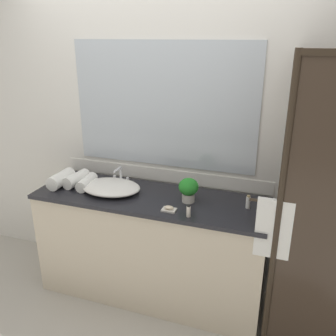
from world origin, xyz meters
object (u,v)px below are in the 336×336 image
at_px(amenity_bottle_body_wash, 189,211).
at_px(amenity_bottle_shampoo, 248,202).
at_px(amenity_bottle_lotion, 186,186).
at_px(rolled_towel_middle, 76,179).
at_px(sink_basin, 111,187).
at_px(faucet, 120,178).
at_px(potted_plant, 189,189).
at_px(rolled_towel_far_edge, 87,182).
at_px(rolled_towel_near_edge, 61,179).
at_px(soap_dish, 169,209).

xyz_separation_m(amenity_bottle_body_wash, amenity_bottle_shampoo, (0.37, 0.26, 0.00)).
distance_m(amenity_bottle_lotion, rolled_towel_middle, 0.90).
bearing_deg(sink_basin, rolled_towel_middle, 175.39).
relative_size(amenity_bottle_shampoo, amenity_bottle_lotion, 1.26).
bearing_deg(faucet, potted_plant, -13.64).
xyz_separation_m(sink_basin, rolled_towel_far_edge, (-0.22, 0.00, 0.01)).
xyz_separation_m(amenity_bottle_body_wash, rolled_towel_far_edge, (-0.91, 0.21, 0.00)).
relative_size(rolled_towel_near_edge, rolled_towel_middle, 1.05).
relative_size(faucet, amenity_bottle_lotion, 2.19).
bearing_deg(amenity_bottle_shampoo, faucet, 173.84).
relative_size(soap_dish, amenity_bottle_body_wash, 1.13).
bearing_deg(rolled_towel_near_edge, rolled_towel_far_edge, 7.81).
distance_m(soap_dish, amenity_bottle_shampoo, 0.57).
distance_m(faucet, rolled_towel_middle, 0.36).
bearing_deg(rolled_towel_near_edge, sink_basin, 3.47).
distance_m(amenity_bottle_body_wash, rolled_towel_middle, 1.05).
relative_size(amenity_bottle_body_wash, amenity_bottle_shampoo, 0.91).
distance_m(faucet, rolled_towel_near_edge, 0.48).
bearing_deg(amenity_bottle_lotion, rolled_towel_near_edge, -166.23).
relative_size(sink_basin, rolled_towel_far_edge, 2.03).
distance_m(faucet, amenity_bottle_lotion, 0.56).
relative_size(potted_plant, rolled_towel_middle, 0.76).
relative_size(soap_dish, rolled_towel_near_edge, 0.39).
height_order(potted_plant, rolled_towel_middle, potted_plant).
relative_size(faucet, potted_plant, 0.92).
xyz_separation_m(sink_basin, rolled_towel_middle, (-0.33, 0.03, 0.01)).
bearing_deg(amenity_bottle_body_wash, soap_dish, 165.30).
xyz_separation_m(faucet, rolled_towel_middle, (-0.33, -0.15, 0.00)).
distance_m(sink_basin, rolled_towel_near_edge, 0.44).
bearing_deg(sink_basin, amenity_bottle_shampoo, 3.20).
relative_size(soap_dish, rolled_towel_middle, 0.41).
bearing_deg(soap_dish, amenity_bottle_lotion, 87.77).
distance_m(potted_plant, soap_dish, 0.22).
bearing_deg(amenity_bottle_shampoo, amenity_bottle_lotion, 162.67).
bearing_deg(potted_plant, rolled_towel_middle, 179.66).
relative_size(faucet, soap_dish, 1.70).
height_order(rolled_towel_near_edge, rolled_towel_middle, rolled_towel_near_edge).
bearing_deg(potted_plant, amenity_bottle_shampoo, 5.10).
bearing_deg(rolled_towel_far_edge, amenity_bottle_lotion, 15.41).
bearing_deg(amenity_bottle_shampoo, soap_dish, -156.87).
relative_size(sink_basin, faucet, 2.82).
height_order(potted_plant, rolled_towel_near_edge, potted_plant).
bearing_deg(faucet, soap_dish, -31.90).
height_order(sink_basin, soap_dish, sink_basin).
relative_size(faucet, rolled_towel_middle, 0.70).
bearing_deg(rolled_towel_middle, faucet, 24.16).
relative_size(amenity_bottle_shampoo, rolled_towel_far_edge, 0.42).
distance_m(amenity_bottle_lotion, rolled_towel_near_edge, 1.02).
distance_m(rolled_towel_near_edge, rolled_towel_far_edge, 0.22).
relative_size(sink_basin, potted_plant, 2.60).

